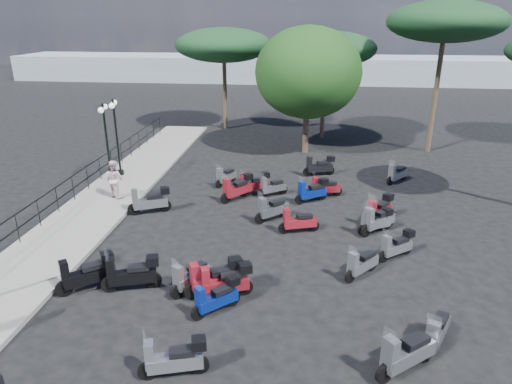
# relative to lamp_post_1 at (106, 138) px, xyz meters

# --- Properties ---
(ground) EXTENTS (120.00, 120.00, 0.00)m
(ground) POSITION_rel_lamp_post_1_xyz_m (7.19, -6.06, -2.34)
(ground) COLOR black
(ground) RESTS_ON ground
(sidewalk) EXTENTS (3.00, 30.00, 0.15)m
(sidewalk) POSITION_rel_lamp_post_1_xyz_m (0.69, -3.06, -2.26)
(sidewalk) COLOR slate
(sidewalk) RESTS_ON ground
(railing) EXTENTS (0.04, 26.04, 1.10)m
(railing) POSITION_rel_lamp_post_1_xyz_m (-0.61, -3.26, -1.44)
(railing) COLOR black
(railing) RESTS_ON sidewalk
(lamp_post_1) EXTENTS (0.46, 1.11, 3.84)m
(lamp_post_1) POSITION_rel_lamp_post_1_xyz_m (0.00, 0.00, 0.00)
(lamp_post_1) COLOR black
(lamp_post_1) RESTS_ON sidewalk
(lamp_post_2) EXTENTS (0.50, 1.11, 3.87)m
(lamp_post_2) POSITION_rel_lamp_post_1_xyz_m (0.09, 0.98, 0.02)
(lamp_post_2) COLOR black
(lamp_post_2) RESTS_ON sidewalk
(pedestrian_far) EXTENTS (1.03, 0.94, 1.73)m
(pedestrian_far) POSITION_rel_lamp_post_1_xyz_m (1.10, -2.04, -1.32)
(pedestrian_far) COLOR beige
(pedestrian_far) RESTS_ON sidewalk
(scooter_1) EXTENTS (1.76, 0.81, 1.44)m
(scooter_1) POSITION_rel_lamp_post_1_xyz_m (4.48, -8.93, -1.80)
(scooter_1) COLOR black
(scooter_1) RESTS_ON ground
(scooter_2) EXTENTS (1.55, 1.25, 1.45)m
(scooter_2) POSITION_rel_lamp_post_1_xyz_m (3.12, -9.10, -1.79)
(scooter_2) COLOR black
(scooter_2) RESTS_ON ground
(scooter_3) EXTENTS (1.70, 0.98, 1.45)m
(scooter_3) POSITION_rel_lamp_post_1_xyz_m (3.11, -3.29, -1.79)
(scooter_3) COLOR black
(scooter_3) RESTS_ON ground
(scooter_4) EXTENTS (0.86, 1.42, 1.23)m
(scooter_4) POSITION_rel_lamp_post_1_xyz_m (5.66, 0.46, -1.91)
(scooter_4) COLOR black
(scooter_4) RESTS_ON ground
(scooter_6) EXTENTS (1.04, 1.44, 1.33)m
(scooter_6) POSITION_rel_lamp_post_1_xyz_m (6.26, -8.77, -1.88)
(scooter_6) COLOR black
(scooter_6) RESTS_ON ground
(scooter_7) EXTENTS (1.26, 1.19, 1.26)m
(scooter_7) POSITION_rel_lamp_post_1_xyz_m (7.24, -9.76, -1.86)
(scooter_7) COLOR black
(scooter_7) RESTS_ON ground
(scooter_8) EXTENTS (1.35, 1.26, 1.38)m
(scooter_8) POSITION_rel_lamp_post_1_xyz_m (8.26, -3.41, -1.86)
(scooter_8) COLOR black
(scooter_8) RESTS_ON ground
(scooter_9) EXTENTS (1.31, 1.48, 1.44)m
(scooter_9) POSITION_rel_lamp_post_1_xyz_m (6.52, -1.37, -1.80)
(scooter_9) COLOR black
(scooter_9) RESTS_ON ground
(scooter_10) EXTENTS (1.34, 0.95, 1.23)m
(scooter_10) POSITION_rel_lamp_post_1_xyz_m (8.06, -0.73, -1.91)
(scooter_10) COLOR black
(scooter_10) RESTS_ON ground
(scooter_11) EXTENTS (1.61, 0.71, 1.31)m
(scooter_11) POSITION_rel_lamp_post_1_xyz_m (6.75, -12.28, -1.85)
(scooter_11) COLOR black
(scooter_11) RESTS_ON ground
(scooter_12) EXTENTS (1.69, 1.05, 1.46)m
(scooter_12) POSITION_rel_lamp_post_1_xyz_m (7.02, -8.90, -1.79)
(scooter_12) COLOR black
(scooter_12) RESTS_ON ground
(scooter_13) EXTENTS (1.66, 0.93, 1.40)m
(scooter_13) POSITION_rel_lamp_post_1_xyz_m (7.35, -9.05, -1.81)
(scooter_13) COLOR black
(scooter_13) RESTS_ON ground
(scooter_14) EXTENTS (1.58, 0.73, 1.29)m
(scooter_14) POSITION_rel_lamp_post_1_xyz_m (9.35, -4.43, -1.89)
(scooter_14) COLOR black
(scooter_14) RESTS_ON ground
(scooter_15) EXTENTS (1.48, 0.98, 1.30)m
(scooter_15) POSITION_rel_lamp_post_1_xyz_m (7.20, -0.57, -1.85)
(scooter_15) COLOR black
(scooter_15) RESTS_ON ground
(scooter_16) EXTENTS (1.65, 0.75, 1.35)m
(scooter_16) POSITION_rel_lamp_post_1_xyz_m (10.25, 2.40, -1.83)
(scooter_16) COLOR black
(scooter_16) RESTS_ON ground
(scooter_18) EXTENTS (1.55, 1.25, 1.49)m
(scooter_18) POSITION_rel_lamp_post_1_xyz_m (12.04, -11.54, -1.82)
(scooter_18) COLOR black
(scooter_18) RESTS_ON ground
(scooter_19) EXTENTS (1.16, 1.27, 1.29)m
(scooter_19) POSITION_rel_lamp_post_1_xyz_m (11.45, -7.37, -1.89)
(scooter_19) COLOR black
(scooter_19) RESTS_ON ground
(scooter_20) EXTENTS (1.43, 1.31, 1.46)m
(scooter_20) POSITION_rel_lamp_post_1_xyz_m (12.38, -4.07, -1.83)
(scooter_20) COLOR black
(scooter_20) RESTS_ON ground
(scooter_21) EXTENTS (1.47, 1.07, 1.33)m
(scooter_21) POSITION_rel_lamp_post_1_xyz_m (9.88, -1.25, -1.84)
(scooter_21) COLOR black
(scooter_21) RESTS_ON ground
(scooter_22) EXTENTS (1.56, 0.65, 1.26)m
(scooter_22) POSITION_rel_lamp_post_1_xyz_m (10.46, -0.56, -1.90)
(scooter_22) COLOR black
(scooter_22) RESTS_ON ground
(scooter_24) EXTENTS (0.92, 1.48, 1.30)m
(scooter_24) POSITION_rel_lamp_post_1_xyz_m (12.98, -10.55, -1.89)
(scooter_24) COLOR black
(scooter_24) RESTS_ON ground
(scooter_25) EXTENTS (1.32, 1.06, 1.23)m
(scooter_25) POSITION_rel_lamp_post_1_xyz_m (12.76, -6.03, -1.87)
(scooter_25) COLOR black
(scooter_25) RESTS_ON ground
(scooter_26) EXTENTS (1.24, 1.46, 1.39)m
(scooter_26) POSITION_rel_lamp_post_1_xyz_m (12.56, -3.11, -1.81)
(scooter_26) COLOR black
(scooter_26) RESTS_ON ground
(scooter_27) EXTENTS (1.37, 0.89, 1.20)m
(scooter_27) POSITION_rel_lamp_post_1_xyz_m (12.30, -4.10, -1.89)
(scooter_27) COLOR black
(scooter_27) RESTS_ON ground
(scooter_28) EXTENTS (1.18, 1.26, 1.30)m
(scooter_28) POSITION_rel_lamp_post_1_xyz_m (14.07, 1.76, -1.89)
(scooter_28) COLOR black
(scooter_28) RESTS_ON ground
(broadleaf_tree) EXTENTS (6.15, 6.15, 7.36)m
(broadleaf_tree) POSITION_rel_lamp_post_1_xyz_m (9.46, 6.68, 2.40)
(broadleaf_tree) COLOR #38281E
(broadleaf_tree) RESTS_ON ground
(pine_0) EXTENTS (6.42, 6.42, 6.95)m
(pine_0) POSITION_rel_lamp_post_1_xyz_m (10.52, 10.32, 3.48)
(pine_0) COLOR #38281E
(pine_0) RESTS_ON ground
(pine_1) EXTENTS (6.55, 6.55, 8.64)m
(pine_1) POSITION_rel_lamp_post_1_xyz_m (16.95, 7.74, 5.13)
(pine_1) COLOR #38281E
(pine_1) RESTS_ON ground
(pine_2) EXTENTS (6.75, 6.75, 7.07)m
(pine_2) POSITION_rel_lamp_post_1_xyz_m (3.55, 12.32, 3.54)
(pine_2) COLOR #38281E
(pine_2) RESTS_ON ground
(distant_hills) EXTENTS (70.00, 8.00, 3.00)m
(distant_hills) POSITION_rel_lamp_post_1_xyz_m (7.19, 38.94, -0.84)
(distant_hills) COLOR gray
(distant_hills) RESTS_ON ground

